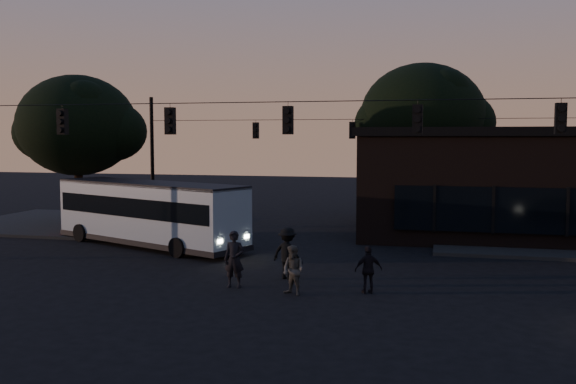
% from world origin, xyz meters
% --- Properties ---
extents(ground, '(120.00, 120.00, 0.00)m').
position_xyz_m(ground, '(0.00, 0.00, 0.00)').
color(ground, black).
rests_on(ground, ground).
extents(sidewalk_far_left, '(14.00, 10.00, 0.15)m').
position_xyz_m(sidewalk_far_left, '(-14.00, 14.00, 0.07)').
color(sidewalk_far_left, black).
rests_on(sidewalk_far_left, ground).
extents(building, '(15.40, 10.41, 5.40)m').
position_xyz_m(building, '(9.00, 15.97, 2.71)').
color(building, black).
rests_on(building, ground).
extents(tree_behind, '(7.60, 7.60, 9.43)m').
position_xyz_m(tree_behind, '(4.00, 22.00, 6.19)').
color(tree_behind, black).
rests_on(tree_behind, ground).
extents(tree_left, '(6.40, 6.40, 8.30)m').
position_xyz_m(tree_left, '(-14.00, 13.00, 5.57)').
color(tree_left, black).
rests_on(tree_left, ground).
extents(signal_rig_near, '(26.24, 0.30, 7.50)m').
position_xyz_m(signal_rig_near, '(0.00, 4.00, 4.45)').
color(signal_rig_near, black).
rests_on(signal_rig_near, ground).
extents(signal_rig_far, '(26.24, 0.30, 7.50)m').
position_xyz_m(signal_rig_far, '(0.00, 20.00, 4.20)').
color(signal_rig_far, black).
rests_on(signal_rig_far, ground).
extents(bus, '(10.48, 6.35, 2.92)m').
position_xyz_m(bus, '(-7.57, 8.37, 1.64)').
color(bus, gray).
rests_on(bus, ground).
extents(pedestrian_a, '(0.70, 0.47, 1.88)m').
position_xyz_m(pedestrian_a, '(-1.25, 1.68, 0.94)').
color(pedestrian_a, black).
rests_on(pedestrian_a, ground).
extents(pedestrian_b, '(0.96, 0.89, 1.58)m').
position_xyz_m(pedestrian_b, '(0.87, 1.14, 0.79)').
color(pedestrian_b, '#3D3C37').
rests_on(pedestrian_b, ground).
extents(pedestrian_c, '(0.97, 0.70, 1.53)m').
position_xyz_m(pedestrian_c, '(3.14, 1.93, 0.76)').
color(pedestrian_c, black).
rests_on(pedestrian_c, ground).
extents(pedestrian_d, '(1.33, 1.03, 1.82)m').
position_xyz_m(pedestrian_d, '(0.15, 3.34, 0.91)').
color(pedestrian_d, black).
rests_on(pedestrian_d, ground).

